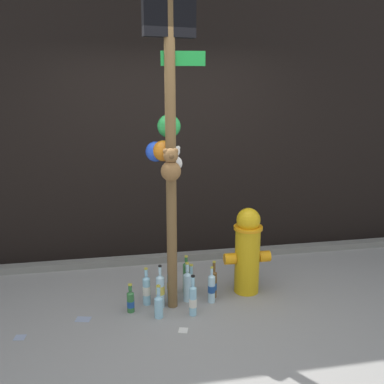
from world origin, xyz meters
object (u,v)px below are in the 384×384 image
at_px(bottle_7, 147,289).
at_px(bottle_9, 186,276).
at_px(bottle_4, 160,290).
at_px(fire_hydrant, 247,250).
at_px(bottle_0, 191,283).
at_px(bottle_1, 170,286).
at_px(bottle_10, 131,301).
at_px(bottle_3, 212,288).
at_px(bottle_6, 214,283).
at_px(memorial_post, 169,131).
at_px(bottle_5, 159,305).
at_px(bottle_2, 193,300).
at_px(bottle_8, 187,285).

height_order(bottle_7, bottle_9, bottle_9).
height_order(bottle_4, bottle_9, bottle_4).
bearing_deg(fire_hydrant, bottle_0, 178.95).
distance_m(bottle_1, bottle_10, 0.41).
xyz_separation_m(bottle_3, bottle_6, (0.04, 0.09, -0.00)).
relative_size(bottle_6, bottle_9, 0.97).
relative_size(fire_hydrant, bottle_9, 2.24).
distance_m(memorial_post, bottle_1, 1.49).
height_order(bottle_5, bottle_10, bottle_5).
xyz_separation_m(fire_hydrant, bottle_4, (-0.89, -0.16, -0.27)).
bearing_deg(bottle_4, bottle_6, 9.81).
bearing_deg(bottle_4, bottle_9, 41.05).
bearing_deg(bottle_3, bottle_4, -179.75).
bearing_deg(bottle_4, fire_hydrant, 10.02).
height_order(bottle_6, bottle_9, bottle_9).
bearing_deg(bottle_1, bottle_2, -59.06).
relative_size(bottle_8, bottle_9, 1.01).
xyz_separation_m(bottle_8, bottle_10, (-0.55, -0.11, -0.05)).
height_order(bottle_4, bottle_6, bottle_4).
relative_size(memorial_post, bottle_6, 7.30).
relative_size(fire_hydrant, bottle_7, 2.36).
bearing_deg(memorial_post, bottle_9, 48.48).
distance_m(fire_hydrant, bottle_5, 1.04).
xyz_separation_m(bottle_5, bottle_10, (-0.24, 0.14, -0.01)).
relative_size(bottle_5, bottle_8, 0.79).
relative_size(bottle_3, bottle_8, 0.92).
distance_m(fire_hydrant, bottle_10, 1.24).
distance_m(memorial_post, bottle_4, 1.49).
xyz_separation_m(bottle_1, bottle_9, (0.19, 0.17, 0.01)).
bearing_deg(bottle_2, bottle_4, 143.58).
bearing_deg(bottle_3, bottle_1, 168.32).
distance_m(fire_hydrant, bottle_7, 1.06).
bearing_deg(bottle_0, memorial_post, -150.31).
bearing_deg(bottle_9, bottle_3, -50.74).
bearing_deg(bottle_7, memorial_post, -8.65).
distance_m(fire_hydrant, bottle_2, 0.77).
height_order(fire_hydrant, bottle_10, fire_hydrant).
height_order(memorial_post, bottle_7, memorial_post).
relative_size(bottle_1, bottle_5, 1.29).
bearing_deg(fire_hydrant, bottle_6, -169.65).
height_order(bottle_6, bottle_7, bottle_6).
xyz_separation_m(bottle_7, bottle_9, (0.41, 0.18, 0.02)).
distance_m(bottle_2, bottle_10, 0.58).
bearing_deg(memorial_post, bottle_4, -158.32).
xyz_separation_m(bottle_6, bottle_7, (-0.66, -0.02, 0.00)).
relative_size(bottle_2, bottle_9, 0.99).
height_order(bottle_0, bottle_5, bottle_0).
height_order(bottle_5, bottle_6, bottle_6).
bearing_deg(memorial_post, fire_hydrant, 8.43).
distance_m(bottle_2, bottle_5, 0.31).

